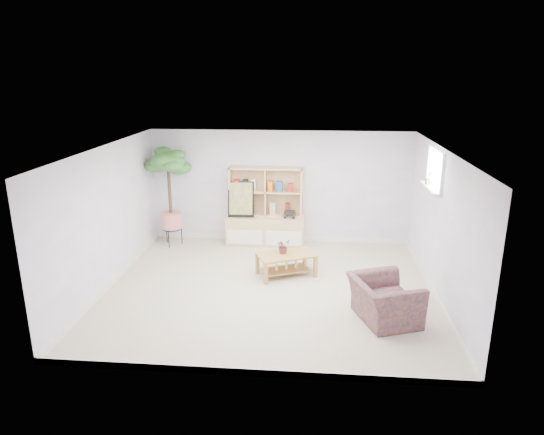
# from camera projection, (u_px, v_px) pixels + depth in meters

# --- Properties ---
(floor) EXTENTS (5.50, 5.00, 0.01)m
(floor) POSITION_uv_depth(u_px,v_px,m) (269.00, 289.00, 8.29)
(floor) COLOR #BAB4A3
(floor) RESTS_ON ground
(ceiling) EXTENTS (5.50, 5.00, 0.01)m
(ceiling) POSITION_uv_depth(u_px,v_px,m) (269.00, 149.00, 7.60)
(ceiling) COLOR white
(ceiling) RESTS_ON walls
(walls) EXTENTS (5.51, 5.01, 2.40)m
(walls) POSITION_uv_depth(u_px,v_px,m) (269.00, 222.00, 7.94)
(walls) COLOR white
(walls) RESTS_ON floor
(baseboard) EXTENTS (5.50, 5.00, 0.10)m
(baseboard) POSITION_uv_depth(u_px,v_px,m) (269.00, 286.00, 8.28)
(baseboard) COLOR white
(baseboard) RESTS_ON floor
(window) EXTENTS (0.10, 0.98, 0.68)m
(window) POSITION_uv_depth(u_px,v_px,m) (436.00, 169.00, 8.05)
(window) COLOR white
(window) RESTS_ON walls
(window_sill) EXTENTS (0.14, 1.00, 0.04)m
(window_sill) POSITION_uv_depth(u_px,v_px,m) (430.00, 188.00, 8.15)
(window_sill) COLOR white
(window_sill) RESTS_ON walls
(storage_unit) EXTENTS (1.65, 0.56, 1.65)m
(storage_unit) POSITION_uv_depth(u_px,v_px,m) (265.00, 207.00, 10.21)
(storage_unit) COLOR #E4B578
(storage_unit) RESTS_ON floor
(poster) EXTENTS (0.55, 0.15, 0.76)m
(poster) POSITION_uv_depth(u_px,v_px,m) (241.00, 199.00, 10.14)
(poster) COLOR yellow
(poster) RESTS_ON storage_unit
(toy_truck) EXTENTS (0.33, 0.24, 0.17)m
(toy_truck) POSITION_uv_depth(u_px,v_px,m) (290.00, 214.00, 10.15)
(toy_truck) COLOR black
(toy_truck) RESTS_ON storage_unit
(coffee_table) EXTENTS (1.14, 0.91, 0.41)m
(coffee_table) POSITION_uv_depth(u_px,v_px,m) (286.00, 265.00, 8.78)
(coffee_table) COLOR #B67534
(coffee_table) RESTS_ON floor
(table_plant) EXTENTS (0.32, 0.32, 0.27)m
(table_plant) POSITION_uv_depth(u_px,v_px,m) (283.00, 246.00, 8.73)
(table_plant) COLOR #10481C
(table_plant) RESTS_ON coffee_table
(floor_tree) EXTENTS (1.01, 1.01, 2.09)m
(floor_tree) POSITION_uv_depth(u_px,v_px,m) (170.00, 198.00, 10.09)
(floor_tree) COLOR #246B2F
(floor_tree) RESTS_ON floor
(armchair) EXTENTS (1.15, 1.22, 0.73)m
(armchair) POSITION_uv_depth(u_px,v_px,m) (384.00, 297.00, 7.15)
(armchair) COLOR #171E38
(armchair) RESTS_ON floor
(sill_plant) EXTENTS (0.15, 0.13, 0.24)m
(sill_plant) POSITION_uv_depth(u_px,v_px,m) (428.00, 177.00, 8.31)
(sill_plant) COLOR #246B2F
(sill_plant) RESTS_ON window_sill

